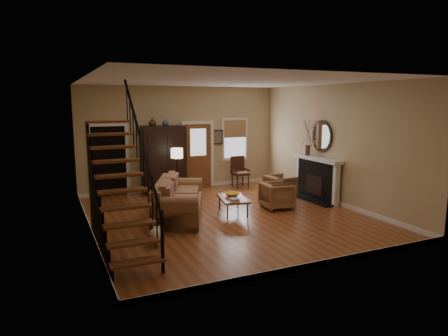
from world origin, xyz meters
name	(u,v)px	position (x,y,z in m)	size (l,w,h in m)	color
room	(187,149)	(-0.41, 1.76, 1.51)	(7.00, 7.33, 3.30)	#964D26
staircase	(120,168)	(-2.78, -1.30, 1.60)	(0.94, 2.80, 3.20)	brown
fireplace	(318,174)	(3.13, 0.50, 0.74)	(0.33, 1.95, 2.30)	black
armoire	(164,160)	(-0.70, 3.15, 1.05)	(1.30, 0.60, 2.10)	black
vase_a	(152,122)	(-1.05, 3.05, 2.22)	(0.24, 0.24, 0.25)	#4C2619
vase_b	(165,122)	(-0.65, 3.05, 2.21)	(0.20, 0.20, 0.21)	#334C60
sofa	(179,200)	(-1.13, 0.35, 0.45)	(1.05, 2.42, 0.90)	#976644
coffee_table	(233,206)	(0.24, 0.16, 0.21)	(0.63, 1.08, 0.42)	brown
bowl	(232,194)	(0.29, 0.31, 0.46)	(0.37, 0.37, 0.09)	orange
books	(234,200)	(0.12, -0.14, 0.44)	(0.20, 0.27, 0.05)	beige
armchair_left	(277,196)	(1.52, 0.12, 0.35)	(0.75, 0.77, 0.70)	brown
armchair_right	(280,187)	(2.20, 1.03, 0.35)	(0.74, 0.76, 0.70)	brown
floor_lamp	(177,174)	(-0.57, 2.21, 0.75)	(0.34, 0.34, 1.50)	black
side_chair	(240,172)	(1.85, 2.95, 0.51)	(0.54, 0.54, 1.02)	#3C1F13
dog	(156,237)	(-2.15, -1.27, 0.17)	(0.28, 0.48, 0.35)	#D2B98F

